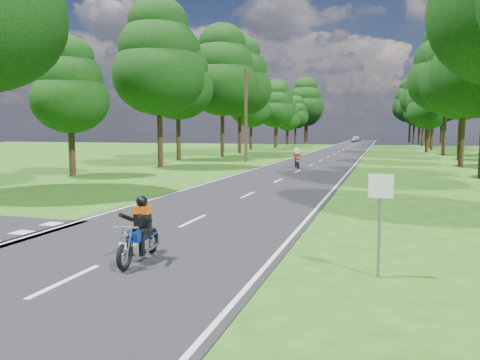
% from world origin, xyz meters
% --- Properties ---
extents(ground, '(160.00, 160.00, 0.00)m').
position_xyz_m(ground, '(0.00, 0.00, 0.00)').
color(ground, '#235212').
rests_on(ground, ground).
extents(main_road, '(7.00, 140.00, 0.02)m').
position_xyz_m(main_road, '(0.00, 50.00, 0.01)').
color(main_road, black).
rests_on(main_road, ground).
extents(road_markings, '(7.40, 140.00, 0.01)m').
position_xyz_m(road_markings, '(-0.14, 48.13, 0.02)').
color(road_markings, silver).
rests_on(road_markings, main_road).
extents(treeline, '(40.00, 115.35, 14.78)m').
position_xyz_m(treeline, '(1.43, 60.06, 8.25)').
color(treeline, black).
rests_on(treeline, ground).
extents(telegraph_pole, '(1.20, 0.26, 8.00)m').
position_xyz_m(telegraph_pole, '(-6.00, 28.00, 4.07)').
color(telegraph_pole, '#382616').
rests_on(telegraph_pole, ground).
extents(road_sign, '(0.45, 0.07, 2.00)m').
position_xyz_m(road_sign, '(5.50, -2.01, 1.34)').
color(road_sign, slate).
rests_on(road_sign, ground).
extents(rider_near_blue, '(0.69, 1.69, 1.38)m').
position_xyz_m(rider_near_blue, '(0.64, -2.42, 0.71)').
color(rider_near_blue, navy).
rests_on(rider_near_blue, main_road).
extents(rider_far_red, '(1.07, 1.86, 1.47)m').
position_xyz_m(rider_far_red, '(-0.58, 22.85, 0.76)').
color(rider_far_red, red).
rests_on(rider_far_red, main_road).
extents(distant_car, '(2.19, 4.56, 1.50)m').
position_xyz_m(distant_car, '(-0.84, 101.41, 0.77)').
color(distant_car, silver).
rests_on(distant_car, main_road).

